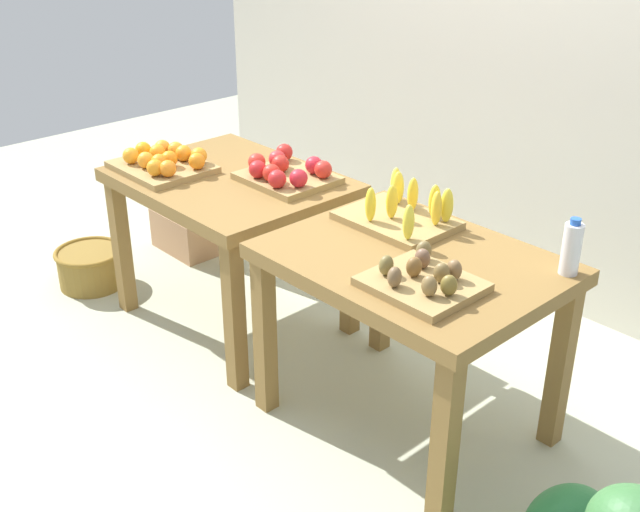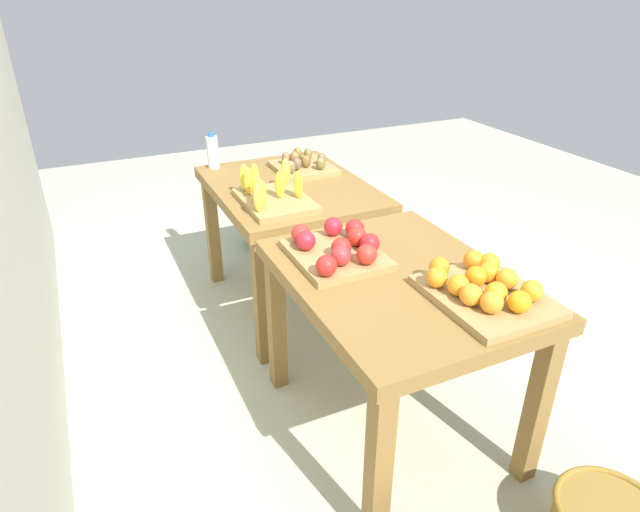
{
  "view_description": "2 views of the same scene",
  "coord_description": "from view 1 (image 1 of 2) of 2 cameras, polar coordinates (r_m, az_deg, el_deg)",
  "views": [
    {
      "loc": [
        2.23,
        -2.0,
        2.03
      ],
      "look_at": [
        0.04,
        0.01,
        0.56
      ],
      "focal_mm": 44.43,
      "sensor_mm": 36.0,
      "label": 1
    },
    {
      "loc": [
        -2.07,
        1.04,
        1.77
      ],
      "look_at": [
        0.09,
        0.03,
        0.54
      ],
      "focal_mm": 30.62,
      "sensor_mm": 36.0,
      "label": 2
    }
  ],
  "objects": [
    {
      "name": "wicker_basket",
      "position": [
        4.41,
        -16.18,
        -0.7
      ],
      "size": [
        0.37,
        0.37,
        0.21
      ],
      "color": "olive",
      "rests_on": "ground_plane"
    },
    {
      "name": "cardboard_produce_box",
      "position": [
        4.7,
        -9.31,
        1.86
      ],
      "size": [
        0.4,
        0.3,
        0.23
      ],
      "primitive_type": "cube",
      "color": "tan",
      "rests_on": "ground_plane"
    },
    {
      "name": "kiwi_bin",
      "position": [
        2.68,
        7.4,
        -1.69
      ],
      "size": [
        0.36,
        0.32,
        0.1
      ],
      "color": "#9C7F4A",
      "rests_on": "display_table_right"
    },
    {
      "name": "display_table_right",
      "position": [
        2.96,
        6.63,
        -1.93
      ],
      "size": [
        1.04,
        0.8,
        0.76
      ],
      "color": "brown",
      "rests_on": "ground_plane"
    },
    {
      "name": "ground_plane",
      "position": [
        3.62,
        -0.61,
        -7.86
      ],
      "size": [
        8.0,
        8.0,
        0.0
      ],
      "primitive_type": "plane",
      "color": "#B0B59B"
    },
    {
      "name": "orange_bin",
      "position": [
        3.77,
        -11.18,
        6.69
      ],
      "size": [
        0.44,
        0.36,
        0.11
      ],
      "color": "#9C7F4A",
      "rests_on": "display_table_left"
    },
    {
      "name": "display_table_left",
      "position": [
        3.71,
        -6.49,
        4.1
      ],
      "size": [
        1.04,
        0.8,
        0.76
      ],
      "color": "brown",
      "rests_on": "ground_plane"
    },
    {
      "name": "apple_bin",
      "position": [
        3.57,
        -2.5,
        6.07
      ],
      "size": [
        0.4,
        0.35,
        0.11
      ],
      "color": "#9C7F4A",
      "rests_on": "display_table_left"
    },
    {
      "name": "water_bottle",
      "position": [
        2.86,
        17.66,
        0.53
      ],
      "size": [
        0.07,
        0.07,
        0.21
      ],
      "color": "silver",
      "rests_on": "display_table_right"
    },
    {
      "name": "banana_crate",
      "position": [
        3.14,
        5.92,
        3.11
      ],
      "size": [
        0.44,
        0.32,
        0.17
      ],
      "color": "#9C7F4A",
      "rests_on": "display_table_right"
    }
  ]
}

